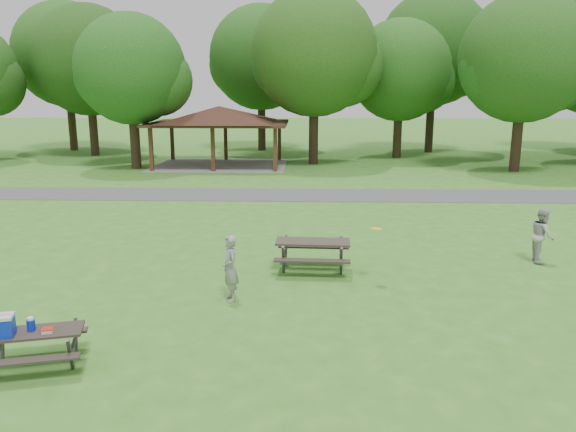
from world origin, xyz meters
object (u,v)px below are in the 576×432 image
Objects in this scene: frisbee_catcher at (542,235)px; picnic_table_middle at (313,248)px; frisbee_thrower at (230,268)px; picnic_table_near at (24,335)px.

picnic_table_middle is at bearing 107.43° from frisbee_catcher.
picnic_table_middle is 1.32× the size of frisbee_catcher.
picnic_table_middle is 3.01m from frisbee_thrower.
frisbee_catcher is (8.56, 3.27, 0.00)m from frisbee_thrower.
frisbee_thrower is 1.00× the size of frisbee_catcher.
frisbee_thrower reaches higher than picnic_table_middle.
frisbee_catcher is (6.59, 1.00, 0.15)m from picnic_table_middle.
frisbee_catcher is at bearing 88.76° from frisbee_thrower.
picnic_table_near is 0.93× the size of picnic_table_middle.
picnic_table_near is 1.23× the size of frisbee_catcher.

